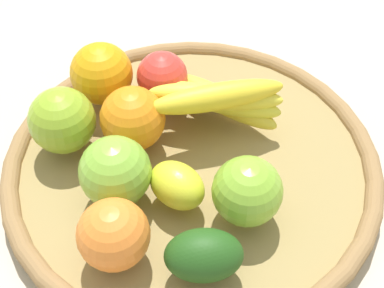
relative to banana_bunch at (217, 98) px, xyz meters
name	(u,v)px	position (x,y,z in m)	size (l,w,h in m)	color
ground_plane	(192,173)	(0.03, -0.06, -0.07)	(2.40, 2.40, 0.00)	#BFB09C
basket	(192,164)	(0.03, -0.06, -0.06)	(0.46, 0.46, 0.03)	#9A814D
banana_bunch	(217,98)	(0.00, 0.00, 0.00)	(0.17, 0.16, 0.08)	yellow
lemon_0	(177,185)	(0.07, -0.11, -0.01)	(0.07, 0.05, 0.05)	yellow
apple_2	(62,120)	(-0.07, -0.17, 0.00)	(0.08, 0.08, 0.08)	#8AB02A
orange_0	(133,119)	(-0.03, -0.10, 0.00)	(0.08, 0.08, 0.08)	orange
apple_0	(116,173)	(0.03, -0.16, 0.00)	(0.08, 0.08, 0.08)	#83BB3A
avocado	(204,255)	(0.16, -0.14, -0.01)	(0.08, 0.05, 0.05)	#214D17
apple_3	(162,77)	(-0.08, -0.03, -0.01)	(0.07, 0.07, 0.07)	red
orange_2	(101,74)	(-0.12, -0.09, 0.00)	(0.08, 0.08, 0.08)	orange
apple_1	(247,192)	(0.13, -0.06, 0.00)	(0.08, 0.08, 0.08)	#83B733
orange_1	(113,235)	(0.10, -0.20, 0.00)	(0.07, 0.07, 0.07)	orange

